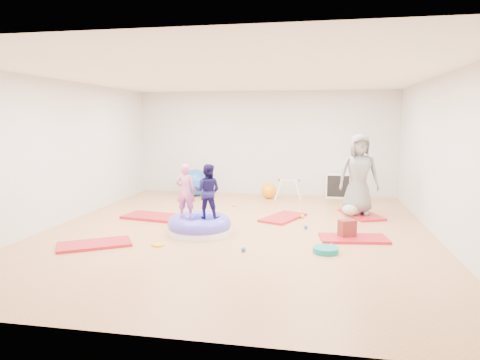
# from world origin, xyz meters

# --- Properties ---
(room) EXTENTS (7.01, 8.01, 2.81)m
(room) POSITION_xyz_m (0.00, 0.00, 1.40)
(room) COLOR #CE7750
(room) RESTS_ON ground
(gym_mat_front_left) EXTENTS (1.27, 1.08, 0.05)m
(gym_mat_front_left) POSITION_xyz_m (-2.10, -1.38, 0.02)
(gym_mat_front_left) COLOR #BB243F
(gym_mat_front_left) RESTS_ON ground
(gym_mat_mid_left) EXTENTS (1.44, 0.90, 0.06)m
(gym_mat_mid_left) POSITION_xyz_m (-1.85, 0.67, 0.03)
(gym_mat_mid_left) COLOR #BB243F
(gym_mat_mid_left) RESTS_ON ground
(gym_mat_center_back) EXTENTS (0.97, 1.25, 0.05)m
(gym_mat_center_back) POSITION_xyz_m (0.76, 1.10, 0.02)
(gym_mat_center_back) COLOR #BB243F
(gym_mat_center_back) RESTS_ON ground
(gym_mat_right) EXTENTS (1.19, 0.71, 0.05)m
(gym_mat_right) POSITION_xyz_m (2.07, -0.26, 0.02)
(gym_mat_right) COLOR #BB243F
(gym_mat_right) RESTS_ON ground
(gym_mat_rear_right) EXTENTS (0.94, 1.26, 0.05)m
(gym_mat_rear_right) POSITION_xyz_m (2.38, 1.67, 0.02)
(gym_mat_rear_right) COLOR #BB243F
(gym_mat_rear_right) RESTS_ON ground
(inflatable_cushion) EXTENTS (1.14, 1.14, 0.36)m
(inflatable_cushion) POSITION_xyz_m (-0.62, -0.35, 0.14)
(inflatable_cushion) COLOR white
(inflatable_cushion) RESTS_ON ground
(child_pink) EXTENTS (0.37, 0.25, 0.98)m
(child_pink) POSITION_xyz_m (-0.86, -0.36, 0.82)
(child_pink) COLOR #D1679A
(child_pink) RESTS_ON inflatable_cushion
(child_navy) EXTENTS (0.49, 0.39, 0.98)m
(child_navy) POSITION_xyz_m (-0.47, -0.33, 0.82)
(child_navy) COLOR #141045
(child_navy) RESTS_ON inflatable_cushion
(adult_caregiver) EXTENTS (0.89, 0.64, 1.69)m
(adult_caregiver) POSITION_xyz_m (2.29, 1.65, 0.89)
(adult_caregiver) COLOR slate
(adult_caregiver) RESTS_ON gym_mat_rear_right
(infant) EXTENTS (0.40, 0.40, 0.23)m
(infant) POSITION_xyz_m (2.16, 1.47, 0.17)
(infant) COLOR #BBCEFB
(infant) RESTS_ON gym_mat_rear_right
(ball_pit_balls) EXTENTS (3.24, 3.48, 0.08)m
(ball_pit_balls) POSITION_xyz_m (0.41, 0.36, 0.04)
(ball_pit_balls) COLOR yellow
(ball_pit_balls) RESTS_ON ground
(exercise_ball_blue) EXTENTS (0.72, 0.72, 0.72)m
(exercise_ball_blue) POSITION_xyz_m (-1.79, 3.39, 0.36)
(exercise_ball_blue) COLOR #1C5BAD
(exercise_ball_blue) RESTS_ON ground
(exercise_ball_orange) EXTENTS (0.40, 0.40, 0.40)m
(exercise_ball_orange) POSITION_xyz_m (0.21, 3.35, 0.20)
(exercise_ball_orange) COLOR #FF990E
(exercise_ball_orange) RESTS_ON ground
(infant_play_gym) EXTENTS (0.68, 0.65, 0.52)m
(infant_play_gym) POSITION_xyz_m (0.73, 3.24, 0.35)
(infant_play_gym) COLOR white
(infant_play_gym) RESTS_ON ground
(cube_shelf) EXTENTS (0.64, 0.32, 0.64)m
(cube_shelf) POSITION_xyz_m (1.97, 3.79, 0.32)
(cube_shelf) COLOR white
(cube_shelf) RESTS_ON ground
(balance_disc) EXTENTS (0.40, 0.40, 0.09)m
(balance_disc) POSITION_xyz_m (1.59, -1.08, 0.04)
(balance_disc) COLOR #0C837F
(balance_disc) RESTS_ON ground
(backpack) EXTENTS (0.33, 0.29, 0.32)m
(backpack) POSITION_xyz_m (1.96, -0.20, 0.16)
(backpack) COLOR #B2271D
(backpack) RESTS_ON ground
(yellow_toy) EXTENTS (0.22, 0.22, 0.03)m
(yellow_toy) POSITION_xyz_m (-1.08, -1.19, 0.02)
(yellow_toy) COLOR yellow
(yellow_toy) RESTS_ON ground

